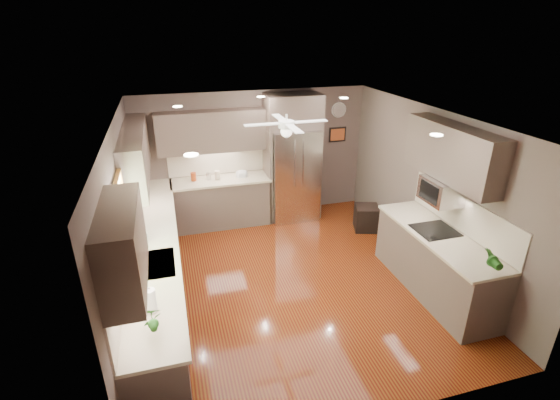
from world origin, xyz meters
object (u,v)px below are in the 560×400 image
potted_plant_right (493,260)px  bowl (242,176)px  stool (366,218)px  paper_towel (151,300)px  soap_bottle (143,234)px  microwave (441,191)px  refrigerator (293,161)px  canister_b (209,176)px  canister_c (217,175)px  potted_plant_left (151,318)px  canister_a (193,177)px

potted_plant_right → bowl: (-2.22, 3.94, -0.14)m
stool → paper_towel: bearing=-145.3°
potted_plant_right → bowl: bearing=119.4°
soap_bottle → microwave: (4.09, -0.70, 0.44)m
refrigerator → microwave: size_ratio=4.45×
microwave → paper_towel: microwave is taller
canister_b → canister_c: bearing=-13.5°
canister_b → paper_towel: paper_towel is taller
bowl → canister_b: bearing=174.8°
potted_plant_left → bowl: (1.62, 3.90, -0.13)m
stool → canister_a: bearing=161.7°
canister_a → paper_towel: (-0.73, -3.67, 0.06)m
canister_b → potted_plant_right: (2.84, -3.99, 0.09)m
canister_c → bowl: 0.47m
microwave → stool: (-0.14, 1.77, -1.24)m
potted_plant_left → paper_towel: 0.31m
refrigerator → stool: bearing=-38.5°
paper_towel → potted_plant_left: bearing=-88.6°
canister_c → refrigerator: bearing=-1.0°
canister_c → potted_plant_left: potted_plant_left is taller
refrigerator → paper_towel: refrigerator is taller
stool → potted_plant_right: bearing=-89.4°
potted_plant_right → canister_b: bearing=125.5°
canister_a → soap_bottle: (-0.85, -2.10, 0.02)m
potted_plant_left → refrigerator: 4.70m
potted_plant_right → paper_towel: 3.87m
refrigerator → soap_bottle: bearing=-143.9°
potted_plant_left → bowl: potted_plant_left is taller
potted_plant_right → paper_towel: bearing=174.9°
paper_towel → bowl: bearing=65.6°
canister_c → potted_plant_right: (2.68, -3.95, 0.07)m
canister_b → refrigerator: refrigerator is taller
stool → refrigerator: bearing=141.5°
potted_plant_left → stool: 4.90m
soap_bottle → potted_plant_left: bearing=-86.1°
stool → soap_bottle: bearing=-164.8°
canister_c → canister_a: bearing=172.3°
canister_c → potted_plant_right: potted_plant_right is taller
microwave → paper_towel: 4.08m
potted_plant_right → refrigerator: refrigerator is taller
bowl → paper_towel: bearing=-114.4°
canister_a → bowl: bearing=-4.9°
soap_bottle → refrigerator: bearing=36.1°
potted_plant_right → microwave: microwave is taller
refrigerator → stool: size_ratio=4.53×
potted_plant_left → stool: size_ratio=0.60×
potted_plant_right → bowl: 4.52m
stool → bowl: bearing=156.6°
canister_a → soap_bottle: size_ratio=0.80×
paper_towel → canister_a: bearing=78.7°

